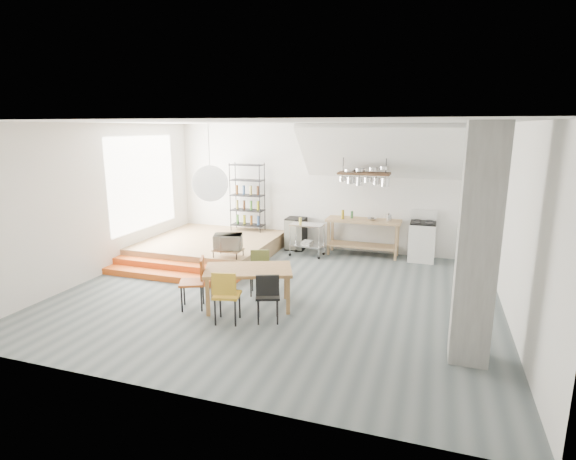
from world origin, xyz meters
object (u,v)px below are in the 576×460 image
(stove, at_px, (422,241))
(rolling_cart, at_px, (307,235))
(mini_fridge, at_px, (296,233))
(dining_table, at_px, (248,273))

(stove, height_order, rolling_cart, stove)
(rolling_cart, relative_size, mini_fridge, 1.02)
(rolling_cart, height_order, mini_fridge, mini_fridge)
(stove, relative_size, mini_fridge, 1.43)
(stove, xyz_separation_m, dining_table, (-2.78, -3.92, 0.15))
(mini_fridge, bearing_deg, stove, -0.80)
(dining_table, relative_size, rolling_cart, 2.02)
(stove, relative_size, dining_table, 0.69)
(stove, distance_m, dining_table, 4.81)
(mini_fridge, bearing_deg, rolling_cart, -49.07)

